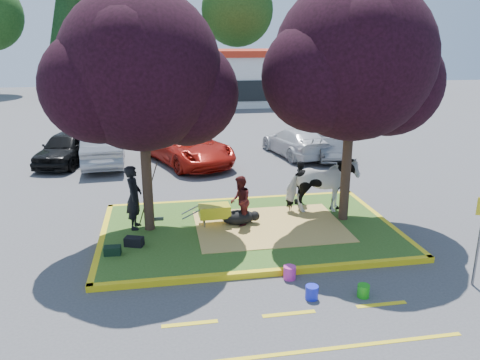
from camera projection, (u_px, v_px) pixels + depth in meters
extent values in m
plane|color=#424244|center=(249.00, 232.00, 13.40)|extent=(90.00, 90.00, 0.00)
cube|color=#31551A|center=(249.00, 230.00, 13.38)|extent=(8.00, 5.00, 0.15)
cube|color=yellow|center=(270.00, 273.00, 10.95)|extent=(8.30, 0.16, 0.15)
cube|color=yellow|center=(235.00, 200.00, 15.81)|extent=(8.30, 0.16, 0.15)
cube|color=yellow|center=(102.00, 240.00, 12.71)|extent=(0.16, 5.30, 0.15)
cube|color=yellow|center=(382.00, 221.00, 14.05)|extent=(0.16, 5.30, 0.15)
cube|color=#E5BD5E|center=(270.00, 226.00, 13.45)|extent=(4.20, 3.00, 0.01)
cylinder|color=black|center=(146.00, 169.00, 12.76)|extent=(0.28, 0.28, 3.53)
sphere|color=black|center=(140.00, 70.00, 11.99)|extent=(4.20, 4.20, 4.20)
sphere|color=black|center=(186.00, 93.00, 12.55)|extent=(2.86, 2.86, 2.86)
sphere|color=black|center=(98.00, 87.00, 11.64)|extent=(2.86, 2.86, 2.86)
cylinder|color=black|center=(347.00, 159.00, 13.49)|extent=(0.28, 0.28, 3.70)
sphere|color=black|center=(354.00, 60.00, 12.68)|extent=(4.40, 4.40, 4.40)
sphere|color=black|center=(389.00, 83.00, 13.26)|extent=(2.99, 2.99, 2.99)
sphere|color=black|center=(318.00, 76.00, 12.33)|extent=(2.99, 2.99, 2.99)
cube|color=yellow|center=(190.00, 324.00, 9.11)|extent=(1.10, 0.12, 0.01)
cube|color=yellow|center=(289.00, 314.00, 9.44)|extent=(1.10, 0.12, 0.01)
cube|color=yellow|center=(381.00, 304.00, 9.77)|extent=(1.10, 0.12, 0.01)
cube|color=yellow|center=(307.00, 351.00, 8.31)|extent=(6.00, 0.10, 0.01)
cube|color=silver|center=(209.00, 79.00, 39.53)|extent=(20.00, 8.00, 4.00)
cube|color=#B42613|center=(209.00, 53.00, 38.91)|extent=(20.40, 8.40, 0.50)
cube|color=black|center=(215.00, 92.00, 35.89)|extent=(19.00, 0.10, 1.60)
cylinder|color=black|center=(78.00, 74.00, 46.05)|extent=(0.44, 0.44, 3.92)
cone|color=black|center=(71.00, 1.00, 44.09)|extent=(5.60, 5.60, 11.90)
cylinder|color=black|center=(160.00, 76.00, 48.90)|extent=(0.44, 0.44, 3.08)
sphere|color=#143811|center=(158.00, 23.00, 47.37)|extent=(6.16, 6.16, 6.16)
cylinder|color=black|center=(237.00, 73.00, 49.20)|extent=(0.44, 0.44, 3.64)
sphere|color=#143811|center=(237.00, 10.00, 47.38)|extent=(7.28, 7.28, 7.28)
cylinder|color=black|center=(309.00, 72.00, 51.01)|extent=(0.44, 0.44, 3.50)
cone|color=black|center=(311.00, 14.00, 49.26)|extent=(5.00, 5.00, 10.62)
cylinder|color=black|center=(381.00, 73.00, 51.43)|extent=(0.44, 0.44, 3.22)
sphere|color=#143811|center=(386.00, 20.00, 49.82)|extent=(6.44, 6.44, 6.44)
imported|color=silver|center=(321.00, 185.00, 14.27)|extent=(2.14, 1.07, 1.77)
ellipsoid|color=black|center=(239.00, 217.00, 13.55)|extent=(1.11, 0.89, 0.42)
imported|color=black|center=(134.00, 197.00, 13.09)|extent=(0.52, 0.72, 1.83)
imported|color=#451413|center=(240.00, 201.00, 13.34)|extent=(0.65, 0.78, 1.46)
imported|color=black|center=(300.00, 182.00, 15.17)|extent=(0.54, 0.89, 1.41)
cylinder|color=black|center=(231.00, 218.00, 13.61)|extent=(0.32, 0.07, 0.32)
cylinder|color=slate|center=(205.00, 224.00, 13.31)|extent=(0.04, 0.04, 0.23)
cylinder|color=slate|center=(203.00, 219.00, 13.67)|extent=(0.04, 0.04, 0.23)
cube|color=gold|center=(214.00, 211.00, 13.45)|extent=(0.89, 0.55, 0.35)
cylinder|color=slate|center=(192.00, 214.00, 13.15)|extent=(0.58, 0.06, 0.30)
cylinder|color=slate|center=(191.00, 209.00, 13.52)|extent=(0.58, 0.06, 0.30)
cube|color=black|center=(134.00, 242.00, 12.15)|extent=(0.53, 0.40, 0.24)
cube|color=black|center=(113.00, 250.00, 11.67)|extent=(0.42, 0.27, 0.22)
cylinder|color=slate|center=(479.00, 239.00, 10.23)|extent=(0.06, 0.06, 2.24)
cylinder|color=#1CA118|center=(363.00, 291.00, 10.03)|extent=(0.32, 0.32, 0.28)
cylinder|color=#DD31A2|center=(290.00, 273.00, 10.78)|extent=(0.29, 0.29, 0.31)
cylinder|color=#1B28DD|center=(312.00, 292.00, 9.96)|extent=(0.33, 0.33, 0.30)
imported|color=black|center=(66.00, 148.00, 20.58)|extent=(2.58, 4.44, 1.42)
imported|color=gray|center=(104.00, 146.00, 20.50)|extent=(1.96, 4.88, 1.58)
imported|color=#A3160D|center=(188.00, 146.00, 20.62)|extent=(4.34, 5.98, 1.51)
imported|color=silver|center=(295.00, 142.00, 22.03)|extent=(2.62, 4.78, 1.31)
imported|color=#54575C|center=(328.00, 145.00, 21.58)|extent=(1.79, 3.82, 1.21)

